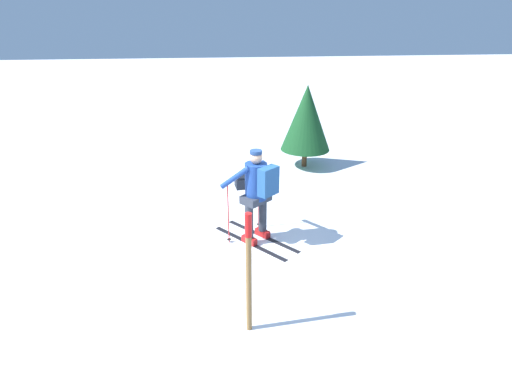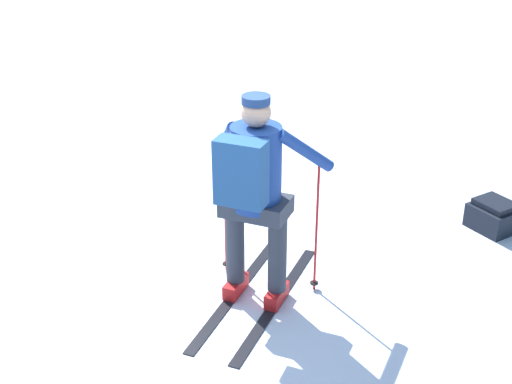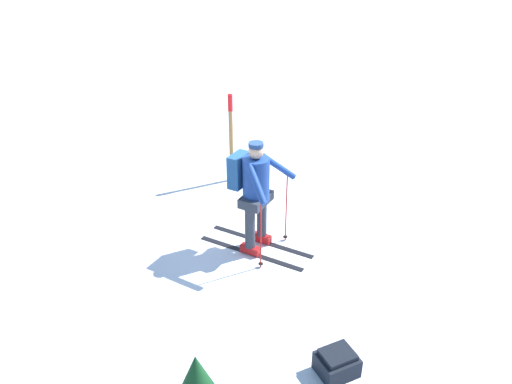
# 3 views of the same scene
# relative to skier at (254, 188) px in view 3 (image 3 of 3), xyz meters

# --- Properties ---
(ground_plane) EXTENTS (80.00, 80.00, 0.00)m
(ground_plane) POSITION_rel_skier_xyz_m (0.42, -0.23, -1.02)
(ground_plane) COLOR white
(skier) EXTENTS (1.62, 1.45, 1.73)m
(skier) POSITION_rel_skier_xyz_m (0.00, 0.00, 0.00)
(skier) COLOR black
(skier) RESTS_ON ground_plane
(dropped_backpack) EXTENTS (0.39, 0.44, 0.29)m
(dropped_backpack) POSITION_rel_skier_xyz_m (-2.58, 0.03, -0.88)
(dropped_backpack) COLOR black
(dropped_backpack) RESTS_ON ground_plane
(trail_marker) EXTENTS (0.09, 0.09, 1.69)m
(trail_marker) POSITION_rel_skier_xyz_m (2.26, -0.42, -0.04)
(trail_marker) COLOR olive
(trail_marker) RESTS_ON ground_plane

